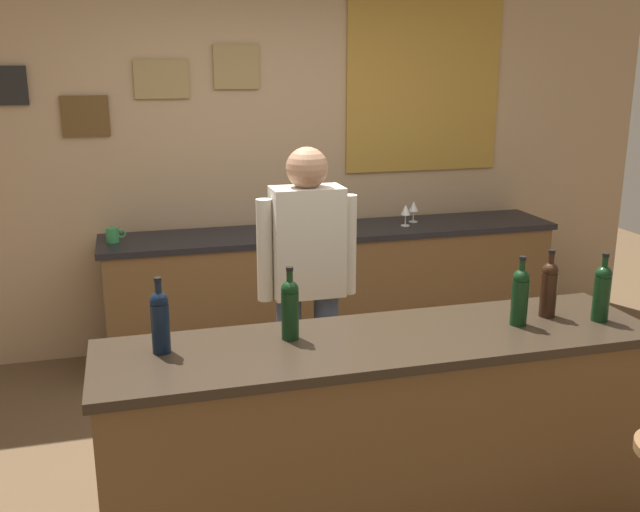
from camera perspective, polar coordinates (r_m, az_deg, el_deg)
The scene contains 13 objects.
ground_plane at distance 3.73m, azimuth 2.44°, elevation -17.54°, with size 10.00×10.00×0.00m, color brown.
back_wall at distance 5.15m, azimuth -4.13°, elevation 8.45°, with size 6.00×0.09×2.80m.
bar_counter at distance 3.17m, azimuth 4.81°, elevation -14.25°, with size 2.34×0.60×0.92m.
side_counter at distance 5.08m, azimuth 1.12°, elevation -2.76°, with size 3.18×0.56×0.90m.
bartender at distance 3.67m, azimuth -1.01°, elevation -1.95°, with size 0.52×0.21×1.62m.
wine_bottle_a at distance 2.84m, azimuth -12.65°, elevation -4.96°, with size 0.07×0.07×0.31m.
wine_bottle_b at distance 2.91m, azimuth -2.41°, elevation -4.10°, with size 0.07×0.07×0.31m.
wine_bottle_c at distance 3.18m, azimuth 15.68°, elevation -2.99°, with size 0.07×0.07×0.31m.
wine_bottle_d at distance 3.32m, azimuth 17.81°, elevation -2.37°, with size 0.07×0.07×0.31m.
wine_bottle_e at distance 3.34m, azimuth 21.59°, elevation -2.61°, with size 0.07×0.07×0.31m.
wine_glass_a at distance 5.07m, azimuth 6.85°, elevation 3.62°, with size 0.07×0.07×0.16m.
wine_glass_b at distance 5.20m, azimuth 7.48°, elevation 3.90°, with size 0.07×0.07×0.16m.
coffee_mug at distance 4.77m, azimuth -16.20°, elevation 1.63°, with size 0.12×0.08×0.09m.
Camera 1 is at (-0.98, -2.98, 2.02)m, focal length 40.08 mm.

